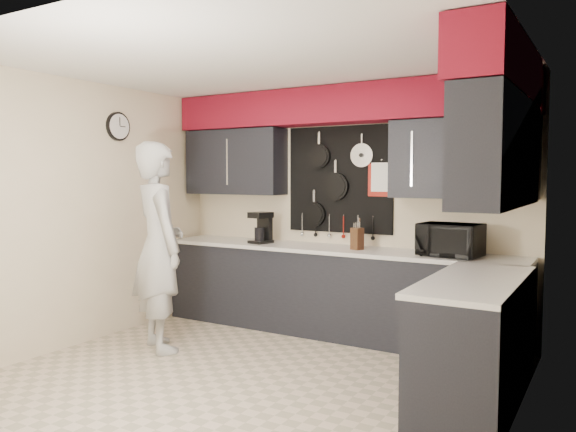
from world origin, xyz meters
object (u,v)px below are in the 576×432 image
Objects in this scene: microwave at (450,240)px; utensil_crock at (357,241)px; knife_block at (357,239)px; coffee_maker at (262,227)px; person at (159,246)px.

utensil_crock is (-0.96, 0.09, -0.08)m from microwave.
coffee_maker is at bearing -160.72° from knife_block.
coffee_maker is at bearing -175.04° from utensil_crock.
coffee_maker is at bearing -76.72° from person.
knife_block is 1.14m from coffee_maker.
microwave is 0.97m from utensil_crock.
utensil_crock is 0.42× the size of coffee_maker.
knife_block is 0.11× the size of person.
microwave is at bearing 12.40° from coffee_maker.
person reaches higher than coffee_maker.
person is (-1.50, -1.26, -0.04)m from knife_block.
person reaches higher than knife_block.
coffee_maker is (-1.11, -0.10, 0.11)m from utensil_crock.
utensil_crock is 1.12m from coffee_maker.
microwave is 2.74m from person.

